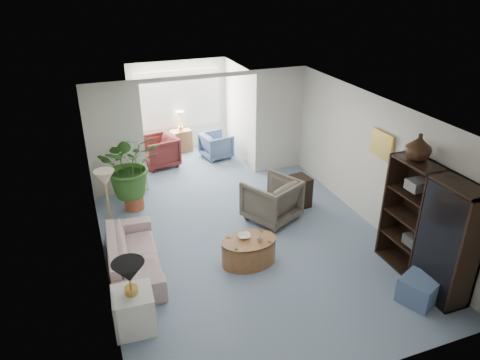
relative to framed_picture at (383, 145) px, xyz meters
name	(u,v)px	position (x,y,z in m)	size (l,w,h in m)	color
floor	(252,249)	(-2.46, 0.10, -1.70)	(6.00, 6.00, 0.00)	gray
sunroom_floor	(192,163)	(-2.46, 4.20, -1.70)	(2.60, 2.60, 0.00)	gray
back_pier_left	(115,141)	(-4.36, 3.10, -0.45)	(1.20, 0.12, 2.50)	beige
back_pier_right	(279,121)	(-0.56, 3.10, -0.45)	(1.20, 0.12, 2.50)	beige
back_header	(200,77)	(-2.46, 3.10, 0.75)	(2.60, 0.12, 0.10)	beige
window_pane	(179,99)	(-2.46, 5.28, -0.30)	(2.20, 0.02, 1.50)	white
window_blinds	(179,99)	(-2.46, 5.25, -0.30)	(2.20, 0.02, 1.50)	white
framed_picture	(383,145)	(0.00, 0.00, 0.00)	(0.04, 0.50, 0.40)	beige
sofa	(134,254)	(-4.51, 0.24, -1.40)	(2.02, 0.79, 0.59)	beige
end_table	(134,310)	(-4.71, -1.11, -1.40)	(0.55, 0.55, 0.60)	silver
table_lamp	(129,272)	(-4.71, -1.11, -0.75)	(0.44, 0.44, 0.30)	black
floor_lamp	(105,178)	(-4.75, 1.31, -0.45)	(0.36, 0.36, 0.28)	beige
coffee_table	(249,251)	(-2.66, -0.25, -1.47)	(0.95, 0.95, 0.45)	olive
coffee_bowl	(244,236)	(-2.71, -0.15, -1.22)	(0.22, 0.22, 0.05)	silver
coffee_cup	(260,239)	(-2.51, -0.35, -1.20)	(0.10, 0.10, 0.09)	beige
wingback_chair	(271,200)	(-1.71, 0.94, -1.27)	(0.91, 0.94, 0.85)	#5C5548
side_table_dark	(296,192)	(-1.01, 1.24, -1.37)	(0.54, 0.43, 0.65)	black
entertainment_cabinet	(428,228)	(-0.23, -1.61, -0.75)	(0.45, 1.70, 1.89)	black
cabinet_urn	(419,147)	(-0.23, -1.11, 0.40)	(0.40, 0.40, 0.42)	#301E10
ottoman	(419,290)	(-0.63, -2.06, -1.50)	(0.50, 0.50, 0.40)	slate
plant_pot	(134,201)	(-4.19, 2.34, -1.54)	(0.40, 0.40, 0.32)	#A54B30
house_plant	(130,165)	(-4.19, 2.34, -0.70)	(1.22, 1.06, 1.36)	#2F5D20
sunroom_chair_blue	(216,146)	(-1.75, 4.34, -1.37)	(0.70, 0.72, 0.66)	slate
sunroom_chair_maroon	(159,151)	(-3.25, 4.34, -1.31)	(0.82, 0.85, 0.77)	maroon
sunroom_table	(181,141)	(-2.50, 5.09, -1.40)	(0.49, 0.38, 0.60)	olive
shelf_clutter	(434,225)	(-0.28, -1.74, -0.61)	(0.30, 1.15, 1.06)	#413F3C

